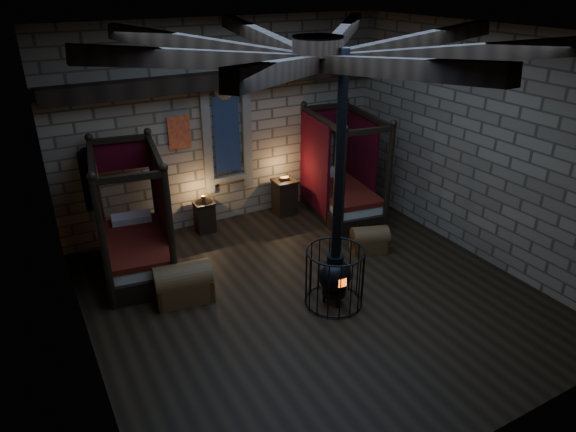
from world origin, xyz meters
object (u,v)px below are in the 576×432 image
bed_right (340,190)px  trunk_right (370,240)px  stove (335,271)px  bed_left (136,242)px  trunk_left (183,284)px

bed_right → trunk_right: 1.79m
bed_right → stove: bearing=-117.0°
stove → bed_left: bearing=138.8°
bed_left → stove: stove is taller
trunk_left → trunk_right: bearing=5.6°
bed_left → stove: size_ratio=0.57×
trunk_left → stove: stove is taller
bed_right → trunk_left: size_ratio=2.35×
bed_left → bed_right: bed_right is taller
bed_left → bed_right: 4.58m
bed_left → stove: (2.54, -2.62, 0.05)m
bed_left → trunk_right: bed_left is taller
trunk_right → stove: bearing=-124.6°
bed_left → trunk_left: bed_left is taller
trunk_right → stove: size_ratio=0.20×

